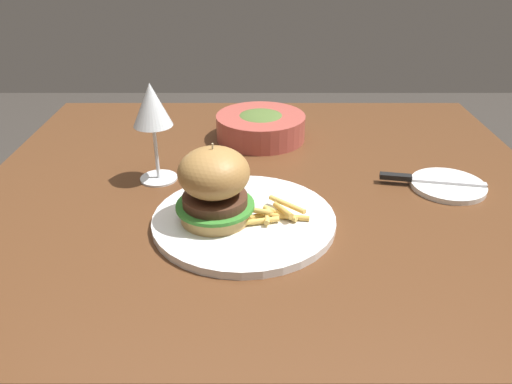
{
  "coord_description": "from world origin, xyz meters",
  "views": [
    {
      "loc": [
        -0.02,
        -0.87,
        1.18
      ],
      "look_at": [
        -0.02,
        -0.12,
        0.78
      ],
      "focal_mm": 35.0,
      "sensor_mm": 36.0,
      "label": 1
    }
  ],
  "objects_px": {
    "burger_sandwich": "(214,185)",
    "table_knife": "(422,179)",
    "wine_glass": "(152,109)",
    "soup_bowl": "(261,126)",
    "main_plate": "(244,220)",
    "bread_plate": "(448,185)"
  },
  "relations": [
    {
      "from": "soup_bowl",
      "to": "burger_sandwich",
      "type": "bearing_deg",
      "value": -101.42
    },
    {
      "from": "wine_glass",
      "to": "bread_plate",
      "type": "xyz_separation_m",
      "value": [
        0.56,
        -0.04,
        -0.14
      ]
    },
    {
      "from": "wine_glass",
      "to": "soup_bowl",
      "type": "height_order",
      "value": "wine_glass"
    },
    {
      "from": "table_knife",
      "to": "soup_bowl",
      "type": "relative_size",
      "value": 0.95
    },
    {
      "from": "wine_glass",
      "to": "soup_bowl",
      "type": "distance_m",
      "value": 0.32
    },
    {
      "from": "burger_sandwich",
      "to": "table_knife",
      "type": "bearing_deg",
      "value": 20.53
    },
    {
      "from": "burger_sandwich",
      "to": "bread_plate",
      "type": "bearing_deg",
      "value": 17.33
    },
    {
      "from": "bread_plate",
      "to": "table_knife",
      "type": "bearing_deg",
      "value": 169.63
    },
    {
      "from": "wine_glass",
      "to": "table_knife",
      "type": "relative_size",
      "value": 0.99
    },
    {
      "from": "main_plate",
      "to": "soup_bowl",
      "type": "distance_m",
      "value": 0.38
    },
    {
      "from": "main_plate",
      "to": "wine_glass",
      "type": "distance_m",
      "value": 0.28
    },
    {
      "from": "main_plate",
      "to": "table_knife",
      "type": "relative_size",
      "value": 1.56
    },
    {
      "from": "main_plate",
      "to": "burger_sandwich",
      "type": "relative_size",
      "value": 2.28
    },
    {
      "from": "table_knife",
      "to": "soup_bowl",
      "type": "distance_m",
      "value": 0.39
    },
    {
      "from": "burger_sandwich",
      "to": "bread_plate",
      "type": "height_order",
      "value": "burger_sandwich"
    },
    {
      "from": "burger_sandwich",
      "to": "wine_glass",
      "type": "relative_size",
      "value": 0.69
    },
    {
      "from": "burger_sandwich",
      "to": "table_knife",
      "type": "distance_m",
      "value": 0.42
    },
    {
      "from": "main_plate",
      "to": "bread_plate",
      "type": "relative_size",
      "value": 2.19
    },
    {
      "from": "main_plate",
      "to": "wine_glass",
      "type": "xyz_separation_m",
      "value": [
        -0.17,
        0.17,
        0.14
      ]
    },
    {
      "from": "main_plate",
      "to": "soup_bowl",
      "type": "bearing_deg",
      "value": 85.32
    },
    {
      "from": "soup_bowl",
      "to": "table_knife",
      "type": "bearing_deg",
      "value": -38.03
    },
    {
      "from": "wine_glass",
      "to": "table_knife",
      "type": "height_order",
      "value": "wine_glass"
    }
  ]
}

